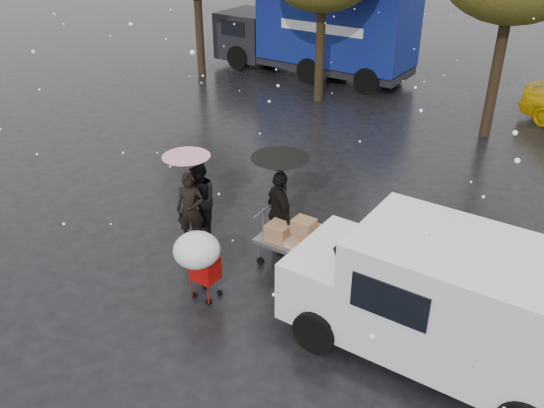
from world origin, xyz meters
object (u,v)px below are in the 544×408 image
Objects in this scene: person_pink at (190,209)px; person_black at (280,213)px; shopping_cart at (198,253)px; white_van at (450,302)px; vendor_cart at (297,237)px; blue_truck at (318,32)px.

person_pink is 0.88× the size of person_black.
white_van is at bearing 13.99° from shopping_cart.
vendor_cart is 13.97m from blue_truck.
person_black is (1.78, 0.75, 0.11)m from person_pink.
blue_truck reaches higher than shopping_cart.
person_black is 1.22× the size of vendor_cart.
blue_truck reaches higher than vendor_cart.
person_pink is at bearing -71.39° from blue_truck.
person_black is at bearing 163.36° from white_van.
white_van reaches higher than person_pink.
blue_truck is (-5.76, 14.15, 0.69)m from shopping_cart.
person_pink is at bearing -169.67° from vendor_cart.
white_van reaches higher than person_black.
white_van is at bearing -52.71° from blue_truck.
blue_truck is at bearing -28.74° from person_black.
white_van is at bearing -14.62° from vendor_cart.
vendor_cart is 0.18× the size of blue_truck.
person_pink is 5.73m from white_van.
person_pink is 13.41m from blue_truck.
person_black is 1.27× the size of shopping_cart.
vendor_cart is 2.14m from shopping_cart.
shopping_cart is 15.29m from blue_truck.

